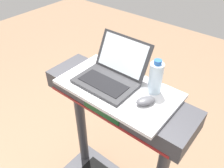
{
  "coord_description": "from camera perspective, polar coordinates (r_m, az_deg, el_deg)",
  "views": [
    {
      "loc": [
        0.6,
        -0.09,
        1.86
      ],
      "look_at": [
        0.0,
        0.65,
        1.13
      ],
      "focal_mm": 37.32,
      "sensor_mm": 36.0,
      "label": 1
    }
  ],
  "objects": [
    {
      "name": "laptop",
      "position": [
        1.29,
        -0.27,
        2.56
      ],
      "size": [
        0.33,
        0.32,
        0.21
      ],
      "rotation": [
        0.0,
        0.0,
        -0.05
      ],
      "color": "#2D2D30",
      "rests_on": "desk_board"
    },
    {
      "name": "computer_mouse",
      "position": [
        1.16,
        8.21,
        -4.11
      ],
      "size": [
        0.1,
        0.12,
        0.03
      ],
      "primitive_type": "ellipsoid",
      "rotation": [
        0.0,
        0.0,
        -0.52
      ],
      "color": "#4C4C51",
      "rests_on": "desk_board"
    },
    {
      "name": "desk_board",
      "position": [
        1.27,
        1.42,
        -1.08
      ],
      "size": [
        0.65,
        0.37,
        0.02
      ],
      "primitive_type": "cube",
      "color": "silver",
      "rests_on": "treadmill_base"
    },
    {
      "name": "water_bottle",
      "position": [
        1.2,
        10.65,
        1.55
      ],
      "size": [
        0.07,
        0.07,
        0.19
      ],
      "color": "silver",
      "rests_on": "desk_board"
    }
  ]
}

